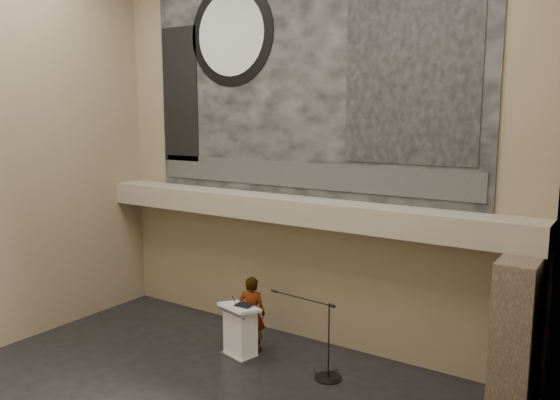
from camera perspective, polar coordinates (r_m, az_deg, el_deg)
The scene contains 17 objects.
wall_back at distance 11.69m, azimuth 2.18°, elevation 5.60°, with size 10.00×0.02×8.50m, color #867455.
wall_right at distance 6.09m, azimuth 23.15°, elevation 1.87°, with size 0.02×8.00×8.50m, color #867455.
soffit at distance 11.50m, azimuth 1.10°, elevation -0.97°, with size 10.00×0.80×0.50m, color gray.
sprinkler_left at distance 12.43m, azimuth -5.26°, elevation -1.58°, with size 0.04×0.04×0.06m, color #B2893D.
sprinkler_right at distance 10.63m, azimuth 9.64°, elevation -3.46°, with size 0.04×0.04×0.06m, color #B2893D.
banner at distance 11.67m, azimuth 2.15°, elevation 12.72°, with size 8.00×0.05×5.00m, color black.
banner_text_strip at distance 11.68m, azimuth 1.98°, elevation 2.64°, with size 7.76×0.02×0.55m, color #2F2F2F.
banner_clock_rim at distance 12.77m, azimuth -5.14°, elevation 16.87°, with size 2.30×2.30×0.02m, color black.
banner_clock_face at distance 12.76m, azimuth -5.20°, elevation 16.88°, with size 1.84×1.84×0.02m, color silver.
banner_building_print at distance 10.59m, azimuth 13.49°, elevation 13.42°, with size 2.60×0.02×3.60m, color black.
banner_brick_print at distance 13.71m, azimuth -10.38°, elevation 10.75°, with size 1.10×0.02×3.20m, color black.
stone_pier at distance 9.89m, azimuth 23.53°, elevation -13.05°, with size 0.60×1.40×2.70m, color #44362A.
lectern at distance 11.47m, azimuth -4.17°, elevation -13.52°, with size 0.89×0.73×1.14m.
binder at distance 11.23m, azimuth -3.83°, elevation -10.91°, with size 0.32×0.25×0.04m, color black.
papers at distance 11.36m, azimuth -4.91°, elevation -10.78°, with size 0.19×0.26×0.01m, color silver.
speaker_person at distance 11.69m, azimuth -2.96°, elevation -11.76°, with size 0.58×0.38×1.60m, color white.
mic_stand at distance 10.79m, azimuth 4.82°, elevation -16.89°, with size 1.64×0.52×1.48m.
Camera 1 is at (6.09, -5.96, 4.92)m, focal length 35.00 mm.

